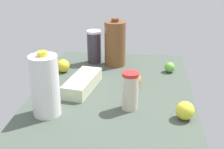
# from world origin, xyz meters

# --- Properties ---
(countertop) EXTENTS (1.20, 0.76, 0.03)m
(countertop) POSITION_xyz_m (0.00, 0.00, 0.01)
(countertop) COLOR #444F44
(countertop) RESTS_ON ground
(tumbler_cup) EXTENTS (0.07, 0.07, 0.17)m
(tumbler_cup) POSITION_xyz_m (-0.13, -0.09, 0.11)
(tumbler_cup) COLOR beige
(tumbler_cup) RESTS_ON countertop
(shaker_bottle) EXTENTS (0.08, 0.08, 0.19)m
(shaker_bottle) POSITION_xyz_m (0.42, 0.15, 0.13)
(shaker_bottle) COLOR #3B323E
(shaker_bottle) RESTS_ON countertop
(egg_carton) EXTENTS (0.30, 0.15, 0.06)m
(egg_carton) POSITION_xyz_m (0.04, 0.15, 0.06)
(egg_carton) COLOR beige
(egg_carton) RESTS_ON countertop
(milk_jug) EXTENTS (0.11, 0.11, 0.27)m
(milk_jug) POSITION_xyz_m (-0.21, 0.25, 0.16)
(milk_jug) COLOR white
(milk_jug) RESTS_ON countertop
(chocolate_milk_jug) EXTENTS (0.12, 0.12, 0.27)m
(chocolate_milk_jug) POSITION_xyz_m (0.39, 0.03, 0.16)
(chocolate_milk_jug) COLOR brown
(chocolate_milk_jug) RESTS_ON countertop
(lemon_by_jug) EXTENTS (0.07, 0.07, 0.07)m
(lemon_by_jug) POSITION_xyz_m (0.25, 0.30, 0.07)
(lemon_by_jug) COLOR yellow
(lemon_by_jug) RESTS_ON countertop
(lime_far_back) EXTENTS (0.06, 0.06, 0.06)m
(lime_far_back) POSITION_xyz_m (0.31, -0.29, 0.06)
(lime_far_back) COLOR #67B23F
(lime_far_back) RESTS_ON countertop
(lemon_near_front) EXTENTS (0.08, 0.08, 0.08)m
(lemon_near_front) POSITION_xyz_m (-0.19, -0.32, 0.07)
(lemon_near_front) COLOR yellow
(lemon_near_front) RESTS_ON countertop
(orange_beside_bowl) EXTENTS (0.07, 0.07, 0.07)m
(orange_beside_bowl) POSITION_xyz_m (0.11, -0.10, 0.07)
(orange_beside_bowl) COLOR orange
(orange_beside_bowl) RESTS_ON countertop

